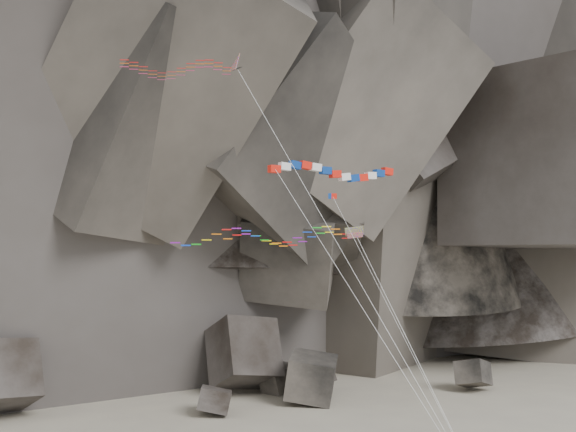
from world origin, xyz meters
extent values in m
cube|color=#47423F|center=(7.96, 36.63, 1.54)|extent=(5.32, 4.60, 4.47)
cube|color=#47423F|center=(-3.94, 28.92, 1.05)|extent=(3.88, 3.86, 2.95)
cube|color=#47423F|center=(0.55, 37.78, 3.32)|extent=(8.12, 9.58, 9.04)
cube|color=#47423F|center=(25.98, 33.01, 1.30)|extent=(4.88, 5.27, 3.99)
cube|color=#47423F|center=(6.76, 32.08, 2.10)|extent=(7.11, 7.98, 5.29)
cube|color=#47423F|center=(4.28, 37.22, 1.17)|extent=(4.78, 4.53, 3.38)
cube|color=#47423F|center=(-23.48, 37.07, 1.53)|extent=(5.26, 5.44, 5.23)
cylinder|color=silver|center=(0.17, -0.35, 15.28)|extent=(12.23, 12.32, 26.96)
cube|color=red|center=(-3.43, 4.84, 21.69)|extent=(0.85, 0.68, 0.50)
cube|color=white|center=(-2.68, 5.03, 21.90)|extent=(0.89, 0.69, 0.55)
cube|color=navy|center=(-1.93, 5.17, 22.03)|extent=(0.91, 0.70, 0.59)
cube|color=red|center=(-1.19, 5.29, 22.05)|extent=(0.91, 0.70, 0.59)
cube|color=white|center=(-0.44, 5.40, 21.94)|extent=(0.90, 0.70, 0.57)
cube|color=navy|center=(0.31, 5.54, 21.74)|extent=(0.86, 0.69, 0.51)
cube|color=red|center=(1.06, 5.71, 21.53)|extent=(0.88, 0.69, 0.54)
cube|color=white|center=(1.80, 5.94, 21.38)|extent=(0.91, 0.70, 0.58)
cube|color=navy|center=(2.55, 6.21, 21.33)|extent=(0.91, 0.70, 0.60)
cube|color=red|center=(3.30, 6.51, 21.41)|extent=(0.90, 0.70, 0.58)
cube|color=white|center=(4.05, 6.83, 21.59)|extent=(0.87, 0.69, 0.53)
cube|color=navy|center=(4.80, 7.13, 21.81)|extent=(0.87, 0.69, 0.53)
cube|color=red|center=(5.54, 7.40, 21.98)|extent=(0.90, 0.70, 0.58)
cylinder|color=silver|center=(1.42, -0.93, 11.75)|extent=(9.74, 11.16, 19.90)
cube|color=#BECC0B|center=(1.22, 2.21, 17.56)|extent=(1.27, 0.70, 0.67)
cube|color=#0CB219|center=(1.22, 2.04, 17.31)|extent=(1.05, 0.54, 0.46)
cylinder|color=silver|center=(3.74, -2.14, 9.69)|extent=(5.09, 8.73, 15.77)
cube|color=red|center=(-0.71, 0.67, 19.69)|extent=(0.52, 0.16, 0.33)
cube|color=navy|center=(-0.88, 0.68, 19.69)|extent=(0.20, 0.09, 0.34)
cylinder|color=silver|center=(2.78, -2.91, 10.75)|extent=(7.01, 7.18, 17.89)
camera|label=1|loc=(-13.90, -41.52, 16.93)|focal=45.00mm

